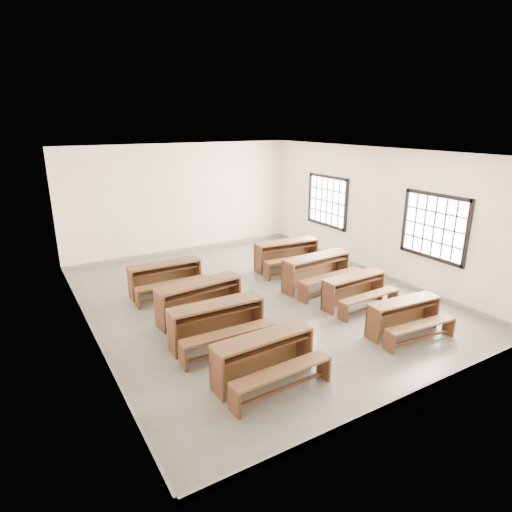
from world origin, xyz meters
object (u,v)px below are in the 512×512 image
desk_set_0 (265,356)px  desk_set_1 (218,321)px  desk_set_2 (201,298)px  desk_set_5 (355,288)px  desk_set_3 (166,276)px  desk_set_4 (405,315)px  desk_set_6 (318,269)px  desk_set_7 (287,253)px

desk_set_0 → desk_set_1: 1.39m
desk_set_2 → desk_set_5: desk_set_2 is taller
desk_set_0 → desk_set_5: desk_set_0 is taller
desk_set_2 → desk_set_5: 3.28m
desk_set_0 → desk_set_3: (-0.11, 4.08, -0.00)m
desk_set_0 → desk_set_3: 4.08m
desk_set_1 → desk_set_5: 3.24m
desk_set_4 → desk_set_6: (0.07, 2.65, 0.08)m
desk_set_3 → desk_set_6: desk_set_6 is taller
desk_set_1 → desk_set_4: size_ratio=1.13×
desk_set_2 → desk_set_5: size_ratio=1.19×
desk_set_2 → desk_set_7: (3.20, 1.62, -0.00)m
desk_set_0 → desk_set_2: desk_set_2 is taller
desk_set_0 → desk_set_6: desk_set_6 is taller
desk_set_3 → desk_set_7: (3.34, -0.02, 0.02)m
desk_set_7 → desk_set_4: bearing=-87.2°
desk_set_0 → desk_set_3: bearing=89.7°
desk_set_1 → desk_set_5: size_ratio=1.13×
desk_set_2 → desk_set_5: (3.10, -1.07, -0.06)m
desk_set_3 → desk_set_6: (3.21, -1.48, 0.03)m
desk_set_6 → desk_set_7: bearing=81.3°
desk_set_3 → desk_set_6: 3.53m
desk_set_0 → desk_set_5: size_ratio=1.09×
desk_set_0 → desk_set_2: size_ratio=0.91×
desk_set_5 → desk_set_6: 1.23m
desk_set_2 → desk_set_6: (3.07, 0.16, 0.00)m
desk_set_1 → desk_set_5: bearing=1.3°
desk_set_1 → desk_set_5: (3.24, -0.01, -0.05)m
desk_set_3 → desk_set_5: desk_set_3 is taller
desk_set_0 → desk_set_7: bearing=49.6°
desk_set_2 → desk_set_6: bearing=-2.8°
desk_set_0 → desk_set_7: desk_set_7 is taller
desk_set_4 → desk_set_5: bearing=91.0°
desk_set_4 → desk_set_5: 1.42m
desk_set_3 → desk_set_5: size_ratio=1.07×
desk_set_2 → desk_set_3: size_ratio=1.11×
desk_set_2 → desk_set_7: bearing=20.9°
desk_set_6 → desk_set_0: bearing=-143.3°
desk_set_0 → desk_set_4: bearing=-2.7°
desk_set_4 → desk_set_1: bearing=160.7°
desk_set_0 → desk_set_6: (3.09, 2.60, 0.03)m
desk_set_1 → desk_set_7: size_ratio=0.96×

